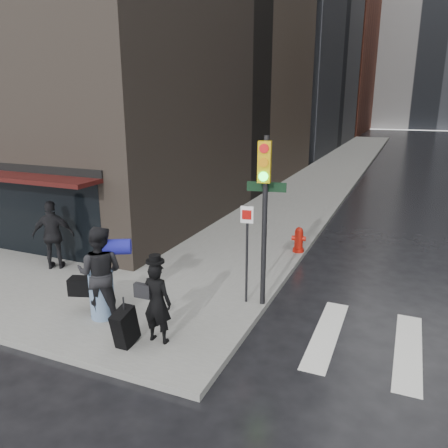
# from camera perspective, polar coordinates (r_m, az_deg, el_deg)

# --- Properties ---
(ground) EXTENTS (140.00, 140.00, 0.00)m
(ground) POSITION_cam_1_polar(r_m,az_deg,el_deg) (9.97, -8.59, -12.68)
(ground) COLOR black
(ground) RESTS_ON ground
(sidewalk_left) EXTENTS (4.00, 50.00, 0.15)m
(sidewalk_left) POSITION_cam_1_polar(r_m,az_deg,el_deg) (35.02, 15.25, 7.72)
(sidewalk_left) COLOR slate
(sidewalk_left) RESTS_ON ground
(bldg_left_far) EXTENTS (22.00, 20.00, 26.00)m
(bldg_left_far) POSITION_cam_1_polar(r_m,az_deg,el_deg) (72.09, 9.40, 22.32)
(bldg_left_far) COLOR #582A1E
(bldg_left_far) RESTS_ON ground
(bldg_distant) EXTENTS (40.00, 12.00, 32.00)m
(bldg_distant) POSITION_cam_1_polar(r_m,az_deg,el_deg) (86.14, 25.70, 21.99)
(bldg_distant) COLOR gray
(bldg_distant) RESTS_ON ground
(man_overcoat) EXTENTS (0.94, 0.91, 1.83)m
(man_overcoat) POSITION_cam_1_polar(r_m,az_deg,el_deg) (8.67, -9.59, -10.53)
(man_overcoat) COLOR black
(man_overcoat) RESTS_ON ground
(man_jeans) EXTENTS (1.51, 1.06, 2.07)m
(man_jeans) POSITION_cam_1_polar(r_m,az_deg,el_deg) (9.75, -15.90, -6.12)
(man_jeans) COLOR black
(man_jeans) RESTS_ON ground
(man_greycoat) EXTENTS (1.22, 0.96, 1.94)m
(man_greycoat) POSITION_cam_1_polar(r_m,az_deg,el_deg) (13.03, -21.39, -1.36)
(man_greycoat) COLOR black
(man_greycoat) RESTS_ON ground
(traffic_light) EXTENTS (0.96, 0.51, 3.88)m
(traffic_light) POSITION_cam_1_polar(r_m,az_deg,el_deg) (9.52, 5.10, 3.15)
(traffic_light) COLOR black
(traffic_light) RESTS_ON ground
(fire_hydrant) EXTENTS (0.45, 0.35, 0.80)m
(fire_hydrant) POSITION_cam_1_polar(r_m,az_deg,el_deg) (13.81, 9.72, -2.18)
(fire_hydrant) COLOR #9A1309
(fire_hydrant) RESTS_ON ground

